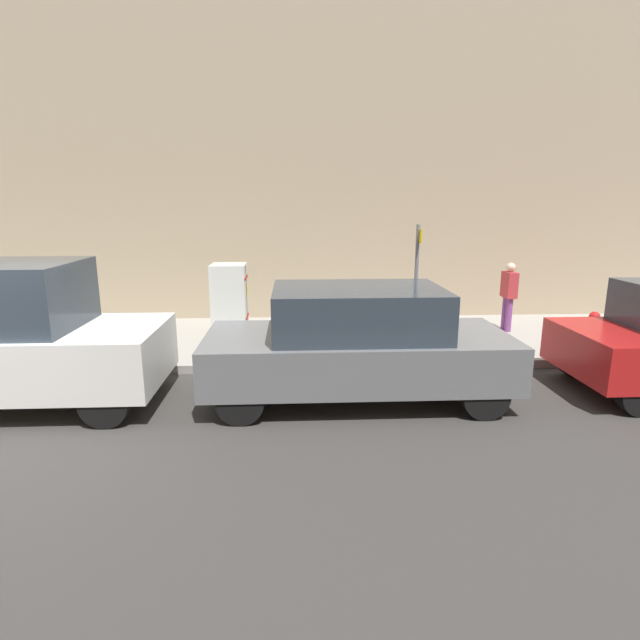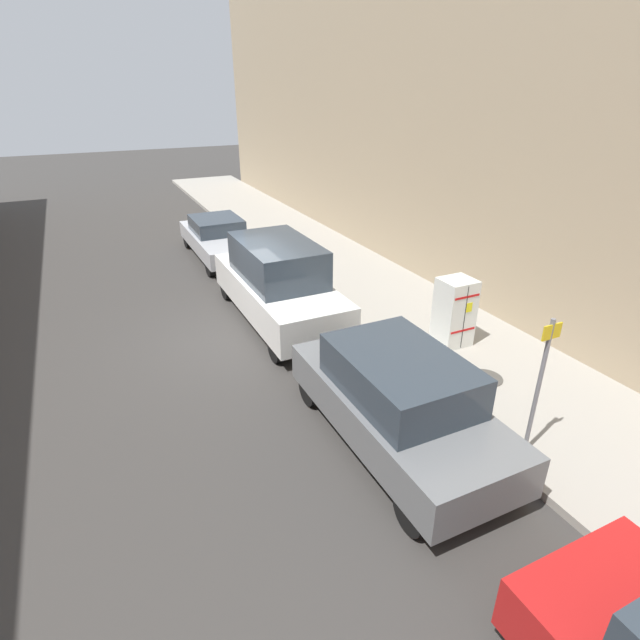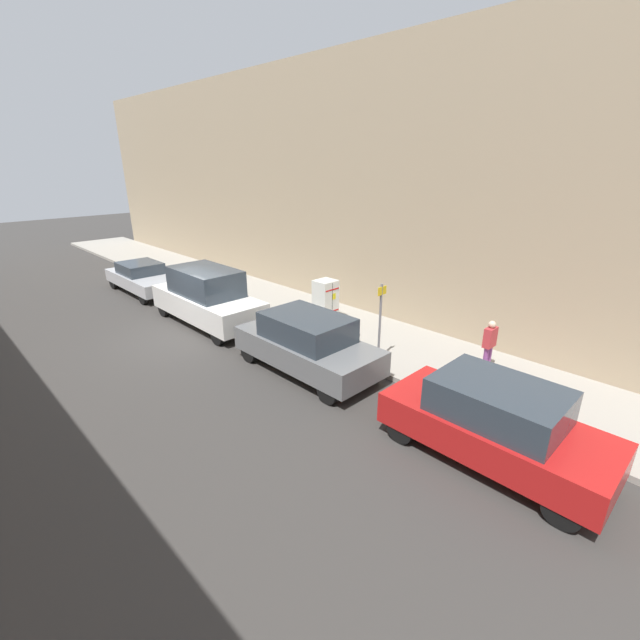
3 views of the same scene
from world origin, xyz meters
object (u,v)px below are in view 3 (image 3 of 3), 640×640
object	(u,v)px
fire_hydrant	(489,391)
parked_suv_red	(495,422)
parked_van_white	(207,297)
parked_sedan_silver	(143,277)
discarded_refrigerator	(325,301)
street_sign_post	(380,319)
pedestrian_walking_far	(489,343)
parked_suv_gray	(307,343)

from	to	relation	value
fire_hydrant	parked_suv_red	size ratio (longest dim) A/B	0.18
parked_van_white	parked_sedan_silver	bearing A→B (deg)	-90.00
discarded_refrigerator	parked_van_white	world-z (taller)	parked_van_white
street_sign_post	parked_suv_red	bearing A→B (deg)	68.26
street_sign_post	parked_sedan_silver	xyz separation A→B (m)	(1.70, -12.53, -0.79)
street_sign_post	pedestrian_walking_far	distance (m)	3.11
parked_sedan_silver	parked_van_white	xyz separation A→B (m)	(-0.00, 5.77, 0.33)
discarded_refrigerator	parked_suv_red	size ratio (longest dim) A/B	0.36
pedestrian_walking_far	parked_suv_red	world-z (taller)	parked_suv_red
discarded_refrigerator	parked_sedan_silver	xyz separation A→B (m)	(3.05, -8.96, -0.22)
fire_hydrant	parked_van_white	xyz separation A→B (m)	(1.67, -10.18, 0.48)
street_sign_post	parked_van_white	xyz separation A→B (m)	(1.70, -6.76, -0.47)
discarded_refrigerator	parked_sedan_silver	world-z (taller)	discarded_refrigerator
parked_van_white	pedestrian_walking_far	bearing A→B (deg)	110.43
discarded_refrigerator	parked_suv_gray	world-z (taller)	same
fire_hydrant	parked_van_white	size ratio (longest dim) A/B	0.16
street_sign_post	fire_hydrant	world-z (taller)	street_sign_post
parked_suv_red	fire_hydrant	bearing A→B (deg)	-152.92
parked_suv_gray	discarded_refrigerator	bearing A→B (deg)	-143.13
discarded_refrigerator	street_sign_post	xyz separation A→B (m)	(1.34, 3.57, 0.57)
discarded_refrigerator	parked_sedan_silver	size ratio (longest dim) A/B	0.35
discarded_refrigerator	fire_hydrant	distance (m)	7.13
parked_suv_red	parked_sedan_silver	bearing A→B (deg)	-90.00
fire_hydrant	parked_sedan_silver	world-z (taller)	parked_sedan_silver
street_sign_post	parked_van_white	bearing A→B (deg)	-75.84
pedestrian_walking_far	parked_van_white	size ratio (longest dim) A/B	0.30
parked_van_white	parked_suv_red	size ratio (longest dim) A/B	1.16
pedestrian_walking_far	street_sign_post	bearing A→B (deg)	-77.62
parked_suv_red	pedestrian_walking_far	bearing A→B (deg)	-153.06
street_sign_post	fire_hydrant	xyz separation A→B (m)	(0.03, 3.42, -0.95)
discarded_refrigerator	parked_van_white	bearing A→B (deg)	-46.28
fire_hydrant	pedestrian_walking_far	world-z (taller)	pedestrian_walking_far
discarded_refrigerator	parked_suv_gray	size ratio (longest dim) A/B	0.35
pedestrian_walking_far	parked_suv_gray	world-z (taller)	parked_suv_gray
parked_van_white	parked_suv_gray	distance (m)	5.48
fire_hydrant	parked_suv_gray	bearing A→B (deg)	-70.44
pedestrian_walking_far	parked_van_white	bearing A→B (deg)	-91.98
street_sign_post	discarded_refrigerator	bearing A→B (deg)	-110.65
parked_suv_red	discarded_refrigerator	bearing A→B (deg)	-111.25
parked_suv_gray	parked_suv_red	xyz separation A→B (m)	(-0.00, 5.56, -0.00)
discarded_refrigerator	parked_van_white	size ratio (longest dim) A/B	0.31
parked_suv_red	parked_suv_gray	bearing A→B (deg)	-90.00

